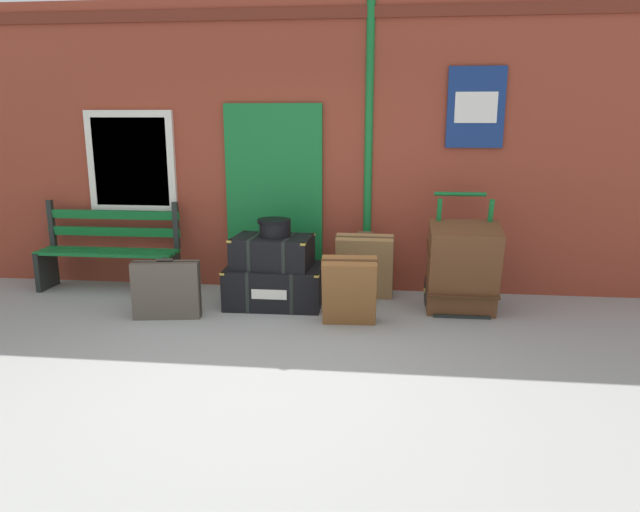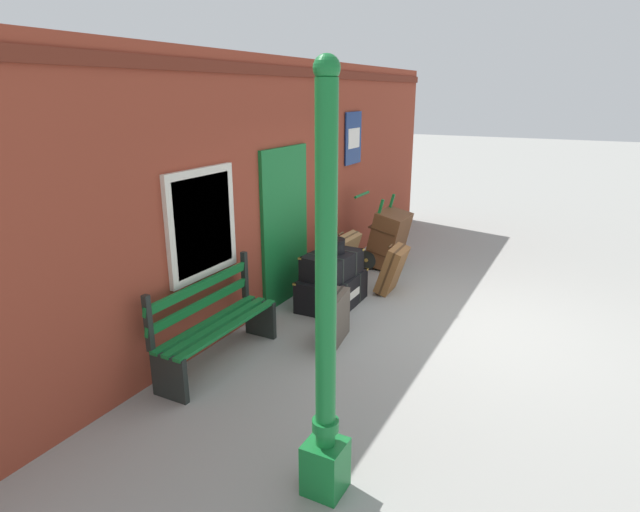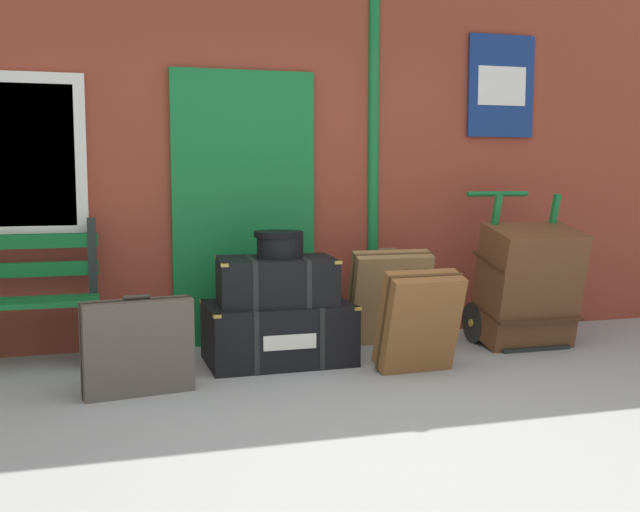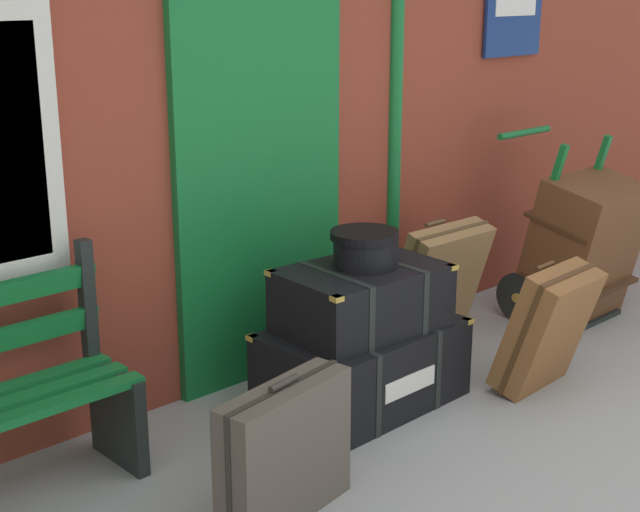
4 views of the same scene
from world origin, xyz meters
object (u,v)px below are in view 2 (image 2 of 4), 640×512
object	(u,v)px
lamp_post	(326,350)
large_brown_trunk	(388,238)
steamer_trunk_middle	(332,265)
suitcase_olive	(335,319)
round_hatbox	(333,245)
suitcase_beige	(392,269)
porters_trolley	(378,249)
steamer_trunk_base	(332,290)
suitcase_brown	(342,257)
platform_bench	(215,324)

from	to	relation	value
lamp_post	large_brown_trunk	world-z (taller)	lamp_post
steamer_trunk_middle	suitcase_olive	distance (m)	1.14
round_hatbox	suitcase_beige	bearing A→B (deg)	-34.32
steamer_trunk_middle	porters_trolley	xyz separation A→B (m)	(1.94, 0.10, -0.31)
round_hatbox	steamer_trunk_base	bearing A→B (deg)	-170.35
steamer_trunk_middle	suitcase_brown	distance (m)	1.02
round_hatbox	suitcase_beige	xyz separation A→B (m)	(0.81, -0.55, -0.50)
suitcase_beige	round_hatbox	bearing A→B (deg)	145.68
large_brown_trunk	porters_trolley	bearing A→B (deg)	90.00
steamer_trunk_middle	suitcase_olive	bearing A→B (deg)	-151.94
steamer_trunk_middle	suitcase_brown	xyz separation A→B (m)	(0.95, 0.29, -0.21)
porters_trolley	suitcase_olive	bearing A→B (deg)	-167.97
suitcase_beige	steamer_trunk_base	bearing A→B (deg)	146.27
platform_bench	suitcase_beige	xyz separation A→B (m)	(2.83, -0.94, -0.10)
steamer_trunk_base	round_hatbox	bearing A→B (deg)	9.65
lamp_post	round_hatbox	world-z (taller)	lamp_post
platform_bench	steamer_trunk_base	bearing A→B (deg)	-10.87
suitcase_beige	suitcase_olive	distance (m)	1.81
round_hatbox	suitcase_olive	distance (m)	1.26
lamp_post	steamer_trunk_middle	distance (m)	3.52
steamer_trunk_base	suitcase_olive	distance (m)	1.12
steamer_trunk_middle	suitcase_beige	distance (m)	1.03
porters_trolley	suitcase_beige	world-z (taller)	porters_trolley
lamp_post	suitcase_beige	size ratio (longest dim) A/B	4.26
steamer_trunk_middle	platform_bench	bearing A→B (deg)	168.93
lamp_post	suitcase_beige	world-z (taller)	lamp_post
suitcase_brown	platform_bench	bearing A→B (deg)	178.12
platform_bench	suitcase_brown	world-z (taller)	platform_bench
platform_bench	suitcase_brown	size ratio (longest dim) A/B	2.13
lamp_post	steamer_trunk_middle	xyz separation A→B (m)	(3.14, 1.50, -0.55)
steamer_trunk_base	steamer_trunk_middle	world-z (taller)	steamer_trunk_middle
steamer_trunk_base	lamp_post	bearing A→B (deg)	-154.42
lamp_post	suitcase_beige	distance (m)	4.16
round_hatbox	large_brown_trunk	bearing A→B (deg)	-2.46
steamer_trunk_middle	lamp_post	bearing A→B (deg)	-154.39
steamer_trunk_base	large_brown_trunk	bearing A→B (deg)	-2.37
platform_bench	round_hatbox	xyz separation A→B (m)	(2.02, -0.38, 0.40)
steamer_trunk_base	large_brown_trunk	xyz separation A→B (m)	(1.93, -0.08, 0.27)
suitcase_brown	large_brown_trunk	bearing A→B (deg)	-20.41
suitcase_olive	porters_trolley	bearing A→B (deg)	12.03
lamp_post	large_brown_trunk	xyz separation A→B (m)	(5.08, 1.43, -0.65)
lamp_post	platform_bench	bearing A→B (deg)	58.75
lamp_post	suitcase_olive	bearing A→B (deg)	24.48
steamer_trunk_middle	suitcase_olive	world-z (taller)	steamer_trunk_middle
platform_bench	suitcase_beige	distance (m)	2.98
steamer_trunk_base	suitcase_olive	xyz separation A→B (m)	(-0.98, -0.52, 0.07)
large_brown_trunk	steamer_trunk_base	bearing A→B (deg)	177.63
porters_trolley	suitcase_beige	size ratio (longest dim) A/B	1.69
steamer_trunk_middle	porters_trolley	bearing A→B (deg)	3.04
steamer_trunk_base	large_brown_trunk	world-z (taller)	large_brown_trunk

